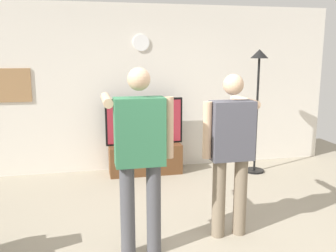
# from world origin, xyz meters

# --- Properties ---
(back_wall) EXTENTS (6.40, 0.10, 2.70)m
(back_wall) POSITION_xyz_m (0.00, 2.95, 1.35)
(back_wall) COLOR silver
(back_wall) RESTS_ON ground_plane
(tv_stand) EXTENTS (1.16, 0.44, 0.48)m
(tv_stand) POSITION_xyz_m (-0.10, 2.60, 0.24)
(tv_stand) COLOR brown
(tv_stand) RESTS_ON ground_plane
(television) EXTENTS (1.24, 0.07, 0.74)m
(television) POSITION_xyz_m (-0.10, 2.65, 0.85)
(television) COLOR black
(television) RESTS_ON tv_stand
(wall_clock) EXTENTS (0.26, 0.03, 0.26)m
(wall_clock) POSITION_xyz_m (-0.10, 2.89, 2.09)
(wall_clock) COLOR white
(framed_picture) EXTENTS (0.71, 0.04, 0.51)m
(framed_picture) POSITION_xyz_m (-2.17, 2.90, 1.44)
(framed_picture) COLOR #997047
(floor_lamp) EXTENTS (0.32, 0.32, 1.99)m
(floor_lamp) POSITION_xyz_m (1.67, 2.29, 1.42)
(floor_lamp) COLOR black
(floor_lamp) RESTS_ON ground_plane
(person_standing_nearer_lamp) EXTENTS (0.64, 0.78, 1.81)m
(person_standing_nearer_lamp) POSITION_xyz_m (-0.53, 0.16, 1.04)
(person_standing_nearer_lamp) COLOR #4C4C51
(person_standing_nearer_lamp) RESTS_ON ground_plane
(person_standing_nearer_couch) EXTENTS (0.62, 0.78, 1.73)m
(person_standing_nearer_couch) POSITION_xyz_m (0.45, 0.34, 0.98)
(person_standing_nearer_couch) COLOR #7A6B56
(person_standing_nearer_couch) RESTS_ON ground_plane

